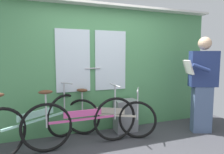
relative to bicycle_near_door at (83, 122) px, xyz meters
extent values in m
cube|color=#4C8C56|center=(0.51, 0.58, 0.75)|extent=(4.59, 0.08, 2.30)
cube|color=silver|center=(-0.04, 0.53, 0.94)|extent=(0.60, 0.02, 1.10)
cube|color=silver|center=(0.66, 0.53, 0.94)|extent=(0.60, 0.02, 1.10)
cylinder|color=#B2B2B7|center=(0.31, 0.51, 0.80)|extent=(0.28, 0.02, 0.02)
cube|color=silver|center=(0.51, 0.48, 1.92)|extent=(4.59, 0.28, 0.04)
torus|color=black|center=(0.55, 0.01, -0.02)|extent=(0.74, 0.06, 0.74)
torus|color=black|center=(-0.53, -0.01, -0.02)|extent=(0.74, 0.06, 0.74)
cube|color=#D14C93|center=(0.01, 0.00, 0.04)|extent=(1.03, 0.05, 0.03)
cube|color=#D14C93|center=(0.01, 0.00, 0.13)|extent=(0.59, 0.04, 0.10)
cylinder|color=#B7B7BC|center=(-0.53, -0.01, 0.24)|extent=(0.02, 0.02, 0.53)
ellipsoid|color=brown|center=(-0.53, -0.01, 0.51)|extent=(0.20, 0.09, 0.06)
cylinder|color=#B7B7BC|center=(0.55, 0.01, 0.26)|extent=(0.02, 0.02, 0.57)
cylinder|color=#B7B7BC|center=(0.55, 0.01, 0.55)|extent=(0.03, 0.44, 0.02)
torus|color=black|center=(-0.22, 0.48, -0.02)|extent=(0.65, 0.46, 0.76)
cube|color=#9EDBC6|center=(-0.67, 0.17, 0.04)|extent=(0.88, 0.61, 0.03)
cube|color=#9EDBC6|center=(-0.67, 0.17, 0.15)|extent=(0.52, 0.36, 0.10)
cylinder|color=#B7B7BC|center=(-0.22, 0.48, 0.27)|extent=(0.02, 0.02, 0.58)
cylinder|color=#B7B7BC|center=(-0.22, 0.48, 0.56)|extent=(0.27, 0.38, 0.02)
torus|color=black|center=(0.95, -0.03, -0.07)|extent=(0.59, 0.36, 0.65)
torus|color=black|center=(0.09, 0.46, -0.07)|extent=(0.59, 0.36, 0.65)
cube|color=beige|center=(0.52, 0.21, -0.01)|extent=(0.83, 0.49, 0.03)
cube|color=beige|center=(0.52, 0.21, 0.07)|extent=(0.48, 0.29, 0.10)
cylinder|color=#B7B7BC|center=(0.09, 0.46, 0.18)|extent=(0.02, 0.02, 0.49)
ellipsoid|color=brown|center=(0.09, 0.46, 0.42)|extent=(0.22, 0.18, 0.06)
cylinder|color=#B7B7BC|center=(0.95, -0.03, 0.20)|extent=(0.02, 0.02, 0.53)
cylinder|color=#B7B7BC|center=(0.95, -0.03, 0.46)|extent=(0.24, 0.39, 0.02)
cube|color=slate|center=(2.20, -0.17, 0.04)|extent=(0.38, 0.29, 0.86)
cube|color=navy|center=(2.20, -0.17, 0.79)|extent=(0.52, 0.36, 0.65)
sphere|color=tan|center=(2.20, -0.17, 1.25)|extent=(0.23, 0.23, 0.23)
cube|color=silver|center=(1.94, -0.07, 0.82)|extent=(0.22, 0.36, 0.26)
cylinder|color=navy|center=(1.99, -0.33, 0.82)|extent=(0.31, 0.18, 0.17)
cylinder|color=navy|center=(2.15, 0.08, 0.82)|extent=(0.31, 0.18, 0.17)
cube|color=gray|center=(0.89, 0.36, -0.10)|extent=(0.41, 0.28, 0.59)
camera|label=1|loc=(-0.57, -2.93, 1.02)|focal=31.26mm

